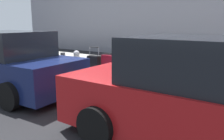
# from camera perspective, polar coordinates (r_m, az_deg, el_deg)

# --- Properties ---
(ground_plane) EXTENTS (40.00, 40.00, 0.00)m
(ground_plane) POSITION_cam_1_polar(r_m,az_deg,el_deg) (7.00, -7.51, -4.27)
(ground_plane) COLOR black
(sidewalk_curb) EXTENTS (18.00, 5.00, 0.14)m
(sidewalk_curb) POSITION_cam_1_polar(r_m,az_deg,el_deg) (8.92, 3.46, -0.31)
(sidewalk_curb) COLOR #ADA89E
(sidewalk_curb) RESTS_ON ground_plane
(suitcase_black_1) EXTENTS (0.46, 0.25, 0.72)m
(suitcase_black_1) POSITION_cam_1_polar(r_m,az_deg,el_deg) (6.09, 23.40, -3.64)
(suitcase_black_1) COLOR black
(suitcase_black_1) RESTS_ON sidewalk_curb
(suitcase_red_2) EXTENTS (0.49, 0.28, 0.63)m
(suitcase_red_2) POSITION_cam_1_polar(r_m,az_deg,el_deg) (6.09, 18.22, -2.95)
(suitcase_red_2) COLOR red
(suitcase_red_2) RESTS_ON sidewalk_curb
(suitcase_olive_3) EXTENTS (0.40, 0.20, 0.88)m
(suitcase_olive_3) POSITION_cam_1_polar(r_m,az_deg,el_deg) (6.31, 13.93, -2.20)
(suitcase_olive_3) COLOR #59601E
(suitcase_olive_3) RESTS_ON sidewalk_curb
(suitcase_navy_4) EXTENTS (0.44, 0.22, 0.91)m
(suitcase_navy_4) POSITION_cam_1_polar(r_m,az_deg,el_deg) (6.58, 10.21, -1.30)
(suitcase_navy_4) COLOR navy
(suitcase_navy_4) RESTS_ON sidewalk_curb
(suitcase_silver_5) EXTENTS (0.48, 0.25, 1.02)m
(suitcase_silver_5) POSITION_cam_1_polar(r_m,az_deg,el_deg) (6.73, 5.78, -0.54)
(suitcase_silver_5) COLOR #9EA0A8
(suitcase_silver_5) RESTS_ON sidewalk_curb
(suitcase_teal_6) EXTENTS (0.43, 0.21, 0.73)m
(suitcase_teal_6) POSITION_cam_1_polar(r_m,az_deg,el_deg) (7.03, 2.20, -0.12)
(suitcase_teal_6) COLOR #0F606B
(suitcase_teal_6) RESTS_ON sidewalk_curb
(suitcase_maroon_7) EXTENTS (0.43, 0.19, 0.82)m
(suitcase_maroon_7) POSITION_cam_1_polar(r_m,az_deg,el_deg) (7.33, -0.94, 0.73)
(suitcase_maroon_7) COLOR maroon
(suitcase_maroon_7) RESTS_ON sidewalk_curb
(suitcase_black_8) EXTENTS (0.43, 0.27, 1.01)m
(suitcase_black_8) POSITION_cam_1_polar(r_m,az_deg,el_deg) (7.57, -4.35, 0.86)
(suitcase_black_8) COLOR black
(suitcase_black_8) RESTS_ON sidewalk_curb
(fire_hydrant) EXTENTS (0.39, 0.21, 0.83)m
(fire_hydrant) POSITION_cam_1_polar(r_m,az_deg,el_deg) (8.12, -8.66, 2.01)
(fire_hydrant) COLOR #99999E
(fire_hydrant) RESTS_ON sidewalk_curb
(bollard_post) EXTENTS (0.17, 0.17, 0.73)m
(bollard_post) POSITION_cam_1_polar(r_m,az_deg,el_deg) (8.39, -11.91, 1.74)
(bollard_post) COLOR #333338
(bollard_post) RESTS_ON sidewalk_curb
(parked_car_red_0) EXTENTS (4.72, 2.04, 1.69)m
(parked_car_red_0) POSITION_cam_1_polar(r_m,az_deg,el_deg) (3.72, 23.40, -6.68)
(parked_car_red_0) COLOR #AD1619
(parked_car_red_0) RESTS_ON ground_plane
(parked_car_navy_1) EXTENTS (4.39, 2.20, 1.67)m
(parked_car_navy_1) POSITION_cam_1_polar(r_m,az_deg,el_deg) (7.03, -24.10, 1.40)
(parked_car_navy_1) COLOR #141E4C
(parked_car_navy_1) RESTS_ON ground_plane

